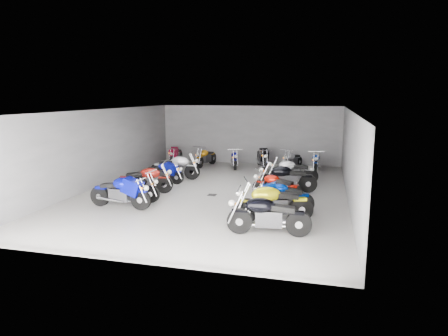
{
  "coord_description": "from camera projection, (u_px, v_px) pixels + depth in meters",
  "views": [
    {
      "loc": [
        4.14,
        -14.78,
        3.77
      ],
      "look_at": [
        0.37,
        -0.1,
        1.0
      ],
      "focal_mm": 32.0,
      "sensor_mm": 36.0,
      "label": 1
    }
  ],
  "objects": [
    {
      "name": "motorcycle_right_c",
      "position": [
        282.0,
        197.0,
        13.06
      ],
      "size": [
        2.04,
        0.44,
        0.9
      ],
      "rotation": [
        0.0,
        0.0,
        1.64
      ],
      "color": "black",
      "rests_on": "ground"
    },
    {
      "name": "motorcycle_left_f",
      "position": [
        176.0,
        167.0,
        18.12
      ],
      "size": [
        2.32,
        0.51,
        1.02
      ],
      "rotation": [
        0.0,
        0.0,
        -1.47
      ],
      "color": "black",
      "rests_on": "ground"
    },
    {
      "name": "motorcycle_back_e",
      "position": [
        293.0,
        160.0,
        20.48
      ],
      "size": [
        0.82,
        1.9,
        0.87
      ],
      "rotation": [
        0.0,
        0.0,
        2.78
      ],
      "color": "black",
      "rests_on": "ground"
    },
    {
      "name": "motorcycle_back_c",
      "position": [
        234.0,
        159.0,
        20.93
      ],
      "size": [
        0.69,
        1.93,
        0.87
      ],
      "rotation": [
        0.0,
        0.0,
        3.43
      ],
      "color": "black",
      "rests_on": "ground"
    },
    {
      "name": "ground",
      "position": [
        216.0,
        192.0,
        15.77
      ],
      "size": [
        14.0,
        14.0,
        0.0
      ],
      "primitive_type": "plane",
      "color": "#9B9993",
      "rests_on": "ground"
    },
    {
      "name": "ceiling",
      "position": [
        215.0,
        110.0,
        15.19
      ],
      "size": [
        10.0,
        14.0,
        0.04
      ],
      "primitive_type": "cube",
      "color": "black",
      "rests_on": "wall_back"
    },
    {
      "name": "motorcycle_back_a",
      "position": [
        176.0,
        155.0,
        22.21
      ],
      "size": [
        0.45,
        2.06,
        0.9
      ],
      "rotation": [
        0.0,
        0.0,
        3.22
      ],
      "color": "black",
      "rests_on": "ground"
    },
    {
      "name": "motorcycle_left_c",
      "position": [
        134.0,
        188.0,
        14.36
      ],
      "size": [
        2.06,
        0.44,
        0.91
      ],
      "rotation": [
        0.0,
        0.0,
        -1.65
      ],
      "color": "black",
      "rests_on": "ground"
    },
    {
      "name": "motorcycle_right_d",
      "position": [
        276.0,
        186.0,
        14.64
      ],
      "size": [
        1.94,
        0.82,
        0.89
      ],
      "rotation": [
        0.0,
        0.0,
        1.22
      ],
      "color": "black",
      "rests_on": "ground"
    },
    {
      "name": "motorcycle_left_d",
      "position": [
        145.0,
        180.0,
        15.48
      ],
      "size": [
        2.19,
        0.76,
        0.98
      ],
      "rotation": [
        0.0,
        0.0,
        -1.29
      ],
      "color": "black",
      "rests_on": "ground"
    },
    {
      "name": "wall_left",
      "position": [
        101.0,
        148.0,
        16.71
      ],
      "size": [
        0.1,
        14.0,
        3.2
      ],
      "primitive_type": "cube",
      "color": "gray",
      "rests_on": "ground"
    },
    {
      "name": "motorcycle_back_b",
      "position": [
        206.0,
        157.0,
        21.42
      ],
      "size": [
        0.59,
        2.05,
        0.91
      ],
      "rotation": [
        0.0,
        0.0,
        2.93
      ],
      "color": "black",
      "rests_on": "ground"
    },
    {
      "name": "motorcycle_back_f",
      "position": [
        316.0,
        162.0,
        20.0
      ],
      "size": [
        0.4,
        2.02,
        0.89
      ],
      "rotation": [
        0.0,
        0.0,
        3.16
      ],
      "color": "black",
      "rests_on": "ground"
    },
    {
      "name": "motorcycle_back_d",
      "position": [
        262.0,
        158.0,
        20.92
      ],
      "size": [
        0.88,
        2.21,
        1.0
      ],
      "rotation": [
        0.0,
        0.0,
        3.47
      ],
      "color": "black",
      "rests_on": "ground"
    },
    {
      "name": "motorcycle_left_b",
      "position": [
        121.0,
        192.0,
        13.45
      ],
      "size": [
        2.29,
        0.49,
        1.01
      ],
      "rotation": [
        0.0,
        0.0,
        -1.64
      ],
      "color": "black",
      "rests_on": "ground"
    },
    {
      "name": "wall_right",
      "position": [
        350.0,
        157.0,
        14.26
      ],
      "size": [
        0.1,
        14.0,
        3.2
      ],
      "primitive_type": "cube",
      "color": "gray",
      "rests_on": "ground"
    },
    {
      "name": "motorcycle_right_b",
      "position": [
        273.0,
        203.0,
        11.98
      ],
      "size": [
        2.32,
        0.94,
        1.05
      ],
      "rotation": [
        0.0,
        0.0,
        1.9
      ],
      "color": "black",
      "rests_on": "ground"
    },
    {
      "name": "motorcycle_left_e",
      "position": [
        162.0,
        173.0,
        17.2
      ],
      "size": [
        1.98,
        0.4,
        0.87
      ],
      "rotation": [
        0.0,
        0.0,
        -1.53
      ],
      "color": "black",
      "rests_on": "ground"
    },
    {
      "name": "wall_back",
      "position": [
        249.0,
        135.0,
        22.15
      ],
      "size": [
        10.0,
        0.1,
        3.2
      ],
      "primitive_type": "cube",
      "color": "gray",
      "rests_on": "ground"
    },
    {
      "name": "drain_grate",
      "position": [
        212.0,
        195.0,
        15.29
      ],
      "size": [
        0.32,
        0.32,
        0.01
      ],
      "primitive_type": "cube",
      "color": "black",
      "rests_on": "ground"
    },
    {
      "name": "motorcycle_right_e",
      "position": [
        287.0,
        178.0,
        15.68
      ],
      "size": [
        2.31,
        0.6,
        1.02
      ],
      "rotation": [
        0.0,
        0.0,
        1.74
      ],
      "color": "black",
      "rests_on": "ground"
    },
    {
      "name": "motorcycle_right_f",
      "position": [
        292.0,
        171.0,
        17.26
      ],
      "size": [
        2.19,
        0.5,
        0.96
      ],
      "rotation": [
        0.0,
        0.0,
        1.69
      ],
      "color": "black",
      "rests_on": "ground"
    },
    {
      "name": "motorcycle_right_a",
      "position": [
        268.0,
        215.0,
        10.83
      ],
      "size": [
        2.32,
        0.51,
        1.02
      ],
      "rotation": [
        0.0,
        0.0,
        1.67
      ],
      "color": "black",
      "rests_on": "ground"
    }
  ]
}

